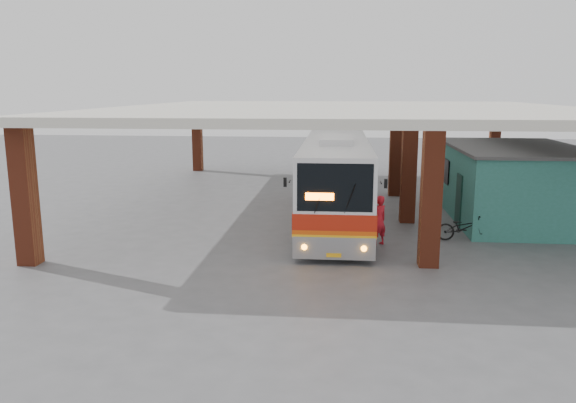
# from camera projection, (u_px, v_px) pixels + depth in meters

# --- Properties ---
(ground) EXTENTS (90.00, 90.00, 0.00)m
(ground) POSITION_uv_depth(u_px,v_px,m) (333.00, 238.00, 20.80)
(ground) COLOR #515154
(ground) RESTS_ON ground
(brick_columns) EXTENTS (20.10, 21.60, 4.35)m
(brick_columns) POSITION_uv_depth(u_px,v_px,m) (368.00, 163.00, 25.11)
(brick_columns) COLOR maroon
(brick_columns) RESTS_ON ground
(canopy_roof) EXTENTS (21.00, 23.00, 0.30)m
(canopy_roof) POSITION_uv_depth(u_px,v_px,m) (348.00, 110.00, 26.21)
(canopy_roof) COLOR beige
(canopy_roof) RESTS_ON brick_columns
(shop_building) EXTENTS (5.20, 8.20, 3.11)m
(shop_building) POSITION_uv_depth(u_px,v_px,m) (513.00, 183.00, 23.68)
(shop_building) COLOR #2E7463
(shop_building) RESTS_ON ground
(coach_bus) EXTENTS (2.71, 12.47, 3.62)m
(coach_bus) POSITION_uv_depth(u_px,v_px,m) (336.00, 179.00, 23.19)
(coach_bus) COLOR silver
(coach_bus) RESTS_ON ground
(motorcycle) EXTENTS (1.90, 0.71, 0.99)m
(motorcycle) POSITION_uv_depth(u_px,v_px,m) (463.00, 228.00, 20.37)
(motorcycle) COLOR black
(motorcycle) RESTS_ON ground
(pedestrian) EXTENTS (0.77, 0.74, 1.78)m
(pedestrian) POSITION_uv_depth(u_px,v_px,m) (379.00, 220.00, 19.79)
(pedestrian) COLOR red
(pedestrian) RESTS_ON ground
(red_chair) EXTENTS (0.52, 0.52, 0.85)m
(red_chair) POSITION_uv_depth(u_px,v_px,m) (427.00, 198.00, 26.42)
(red_chair) COLOR red
(red_chair) RESTS_ON ground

